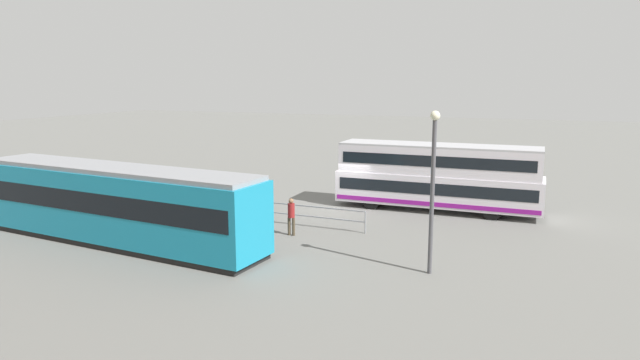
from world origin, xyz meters
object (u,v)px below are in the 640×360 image
pedestrian_near_railing (234,196)px  double_decker_bus (437,177)px  tram_yellow (116,203)px  info_sign (173,182)px  street_lamp (433,179)px  pedestrian_crossing (291,214)px

pedestrian_near_railing → double_decker_bus: bearing=-152.8°
tram_yellow → pedestrian_near_railing: tram_yellow is taller
info_sign → street_lamp: (-14.70, 4.32, 1.88)m
pedestrian_crossing → tram_yellow: bearing=30.1°
double_decker_bus → info_sign: bearing=24.6°
pedestrian_crossing → double_decker_bus: bearing=-125.3°
street_lamp → pedestrian_near_railing: bearing=-24.4°
street_lamp → pedestrian_crossing: bearing=-21.4°
double_decker_bus → pedestrian_crossing: double_decker_bus is taller
pedestrian_near_railing → pedestrian_crossing: pedestrian_near_railing is taller
pedestrian_near_railing → street_lamp: street_lamp is taller
pedestrian_near_railing → info_sign: info_sign is taller
tram_yellow → street_lamp: size_ratio=2.47×
double_decker_bus → info_sign: 14.42m
info_sign → pedestrian_near_railing: bearing=-164.1°
info_sign → tram_yellow: bearing=100.3°
tram_yellow → pedestrian_near_railing: (-2.19, -6.39, -0.75)m
double_decker_bus → info_sign: size_ratio=4.53×
pedestrian_near_railing → pedestrian_crossing: bearing=151.3°
tram_yellow → pedestrian_crossing: 7.82m
street_lamp → double_decker_bus: bearing=-81.2°
street_lamp → info_sign: bearing=-16.4°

